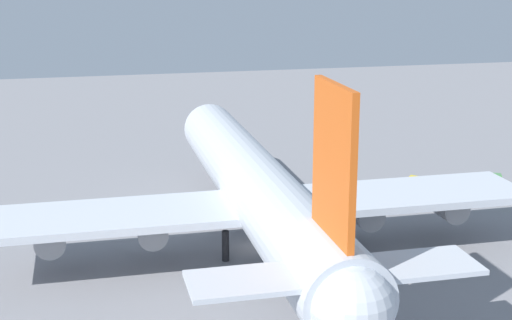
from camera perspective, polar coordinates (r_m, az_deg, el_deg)
name	(u,v)px	position (r m, az deg, el deg)	size (l,w,h in m)	color
ground_plane	(256,247)	(75.69, 0.00, -6.65)	(239.53, 239.53, 0.00)	gray
cargo_airplane	(256,188)	(73.54, 0.02, -2.18)	(59.88, 53.10, 20.17)	silver
baggage_tug	(428,184)	(95.36, 12.96, -1.76)	(4.80, 4.98, 1.98)	#333338
cargo_loader	(493,186)	(96.11, 17.60, -1.87)	(4.65, 3.76, 2.29)	#4C8C4C
safety_cone_nose	(215,172)	(100.75, -3.11, -0.91)	(0.46, 0.46, 0.66)	orange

